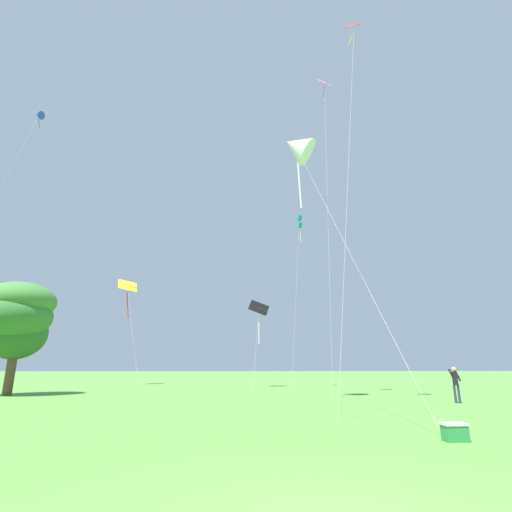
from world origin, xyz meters
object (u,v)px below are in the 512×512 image
kite_teal_box (299,223)px  kite_pink_low (325,102)px  kite_blue_delta (38,116)px  kite_yellow_diamond (128,293)px  person_in_blue_jacket (455,381)px  kite_black_large (259,315)px  kite_red_high (353,48)px  tree_right_cluster (16,317)px  kite_white_distant (297,147)px  picnic_cooler (455,432)px

kite_teal_box → kite_pink_low: bearing=-91.0°
kite_blue_delta → kite_yellow_diamond: size_ratio=2.31×
person_in_blue_jacket → kite_black_large: bearing=118.0°
kite_yellow_diamond → kite_teal_box: 20.23m
kite_red_high → tree_right_cluster: bearing=155.7°
kite_pink_low → kite_white_distant: (-2.61, -2.36, -5.27)m
kite_black_large → kite_teal_box: 10.19m
kite_blue_delta → kite_pink_low: bearing=-21.6°
kite_red_high → tree_right_cluster: kite_red_high is taller
person_in_blue_jacket → tree_right_cluster: bearing=164.7°
kite_blue_delta → kite_teal_box: 27.72m
kite_black_large → tree_right_cluster: (-17.42, -9.85, -1.56)m
kite_red_high → person_in_blue_jacket: size_ratio=12.37×
kite_red_high → kite_pink_low: (-0.19, 6.02, 0.80)m
kite_red_high → kite_blue_delta: bearing=147.9°
kite_red_high → person_in_blue_jacket: (4.99, 2.47, -18.74)m
kite_teal_box → picnic_cooler: (-1.27, -27.03, -15.72)m
tree_right_cluster → picnic_cooler: size_ratio=12.46×
kite_white_distant → picnic_cooler: bearing=-82.5°
kite_pink_low → kite_white_distant: bearing=-137.9°
kite_red_high → kite_yellow_diamond: 32.71m
kite_black_large → tree_right_cluster: bearing=-150.5°
kite_teal_box → tree_right_cluster: (-21.52, -9.17, -10.86)m
person_in_blue_jacket → kite_white_distant: bearing=171.4°
kite_yellow_diamond → kite_white_distant: size_ratio=0.68×
kite_black_large → kite_yellow_diamond: bearing=157.9°
kite_pink_low → person_in_blue_jacket: bearing=-34.4°
kite_red_high → kite_yellow_diamond: kite_red_high is taller
kite_red_high → tree_right_cluster: size_ratio=3.00×
kite_white_distant → kite_pink_low: bearing=42.1°
kite_black_large → kite_white_distant: size_ratio=0.50×
kite_red_high → kite_black_large: bearing=101.8°
kite_blue_delta → kite_white_distant: (23.08, -12.55, -10.10)m
kite_teal_box → kite_red_high: bearing=-90.1°
person_in_blue_jacket → tree_right_cluster: tree_right_cluster is taller
kite_white_distant → kite_black_large: bearing=94.6°
kite_blue_delta → picnic_cooler: 42.85m
kite_white_distant → tree_right_cluster: kite_white_distant is taller
tree_right_cluster → picnic_cooler: bearing=-41.4°
kite_red_high → person_in_blue_jacket: kite_red_high is taller
kite_blue_delta → kite_red_high: bearing=-32.1°
kite_black_large → person_in_blue_jacket: size_ratio=4.55×
kite_yellow_diamond → kite_pink_low: kite_pink_low is taller
kite_black_large → kite_pink_low: (3.89, -13.54, 13.98)m
kite_yellow_diamond → picnic_cooler: size_ratio=18.82×
person_in_blue_jacket → tree_right_cluster: (-26.49, 7.24, 4.00)m
kite_black_large → person_in_blue_jacket: 20.12m
kite_red_high → kite_yellow_diamond: bearing=125.7°
kite_blue_delta → kite_red_high: size_ratio=1.16×
kite_teal_box → kite_pink_low: 13.69m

